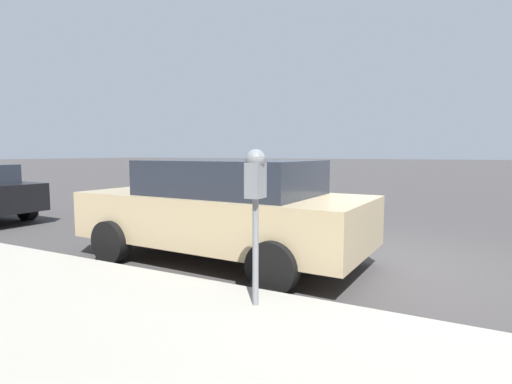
{
  "coord_description": "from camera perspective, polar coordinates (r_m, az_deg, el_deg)",
  "views": [
    {
      "loc": [
        -6.0,
        -1.24,
        1.64
      ],
      "look_at": [
        -2.21,
        0.75,
        1.22
      ],
      "focal_mm": 28.0,
      "sensor_mm": 36.0,
      "label": 1
    }
  ],
  "objects": [
    {
      "name": "car_tan",
      "position": [
        6.07,
        -4.54,
        -2.31
      ],
      "size": [
        2.24,
        4.47,
        1.54
      ],
      "rotation": [
        0.0,
        0.0,
        -0.04
      ],
      "color": "tan",
      "rests_on": "ground_plane"
    },
    {
      "name": "ground_plane",
      "position": [
        6.34,
        15.64,
        -9.65
      ],
      "size": [
        220.0,
        220.0,
        0.0
      ],
      "primitive_type": "plane",
      "color": "#3D3A3A"
    },
    {
      "name": "parking_meter",
      "position": [
        3.82,
        -0.06,
        0.74
      ],
      "size": [
        0.21,
        0.19,
        1.53
      ],
      "color": "gray",
      "rests_on": "sidewalk"
    }
  ]
}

